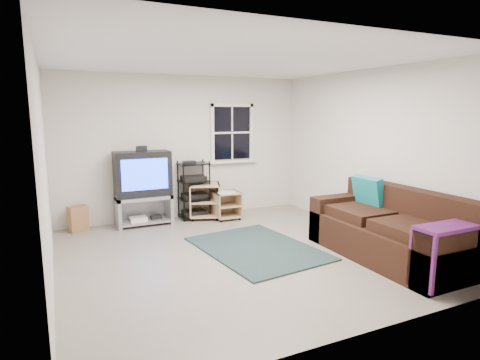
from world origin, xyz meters
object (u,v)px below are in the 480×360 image
side_table_left (205,199)px  side_table_right (226,203)px  av_rack (194,194)px  sofa (390,232)px  tv_unit (143,182)px

side_table_left → side_table_right: bearing=-36.0°
av_rack → sofa: 3.52m
side_table_left → tv_unit: bearing=-179.7°
side_table_right → av_rack: bearing=152.0°
av_rack → side_table_left: bearing=-11.0°
tv_unit → av_rack: (0.93, 0.04, -0.30)m
side_table_left → sofa: bearing=-63.1°
av_rack → sofa: (1.73, -3.06, -0.10)m
sofa → side_table_right: bearing=113.4°
av_rack → sofa: size_ratio=0.48×
side_table_left → sofa: (1.53, -3.02, 0.02)m
tv_unit → side_table_left: tv_unit is taller
sofa → side_table_left: bearing=116.9°
side_table_right → sofa: 3.03m
tv_unit → side_table_left: (1.13, 0.01, -0.41)m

